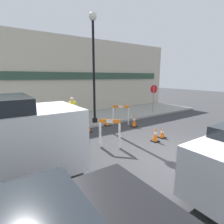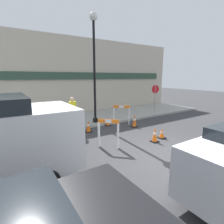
% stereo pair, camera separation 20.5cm
% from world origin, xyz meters
% --- Properties ---
extents(ground_plane, '(60.00, 60.00, 0.00)m').
position_xyz_m(ground_plane, '(0.00, 0.00, 0.00)').
color(ground_plane, '#38383A').
extents(sidewalk_slab, '(18.00, 3.79, 0.13)m').
position_xyz_m(sidewalk_slab, '(0.00, 6.39, 0.06)').
color(sidewalk_slab, '#9E9B93').
rests_on(sidewalk_slab, ground_plane).
extents(storefront_facade, '(18.00, 0.22, 5.50)m').
position_xyz_m(storefront_facade, '(0.00, 8.36, 2.75)').
color(storefront_facade, '#BCB29E').
rests_on(storefront_facade, ground_plane).
extents(streetlamp_post, '(0.44, 0.44, 5.92)m').
position_xyz_m(streetlamp_post, '(-0.19, 5.03, 3.89)').
color(streetlamp_post, black).
rests_on(streetlamp_post, sidewalk_slab).
extents(stop_sign, '(0.59, 0.13, 2.03)m').
position_xyz_m(stop_sign, '(4.72, 5.08, 1.50)').
color(stop_sign, gray).
rests_on(stop_sign, sidewalk_slab).
extents(barricade_0, '(0.80, 0.72, 1.12)m').
position_xyz_m(barricade_0, '(1.09, 4.22, 0.61)').
color(barricade_0, white).
rests_on(barricade_0, ground_plane).
extents(barricade_1, '(0.68, 0.67, 1.15)m').
position_xyz_m(barricade_1, '(-1.36, 1.69, 0.61)').
color(barricade_1, white).
rests_on(barricade_1, ground_plane).
extents(traffic_cone_0, '(0.30, 0.30, 0.63)m').
position_xyz_m(traffic_cone_0, '(-1.17, 3.92, 0.30)').
color(traffic_cone_0, black).
rests_on(traffic_cone_0, ground_plane).
extents(traffic_cone_1, '(0.30, 0.30, 0.45)m').
position_xyz_m(traffic_cone_1, '(0.27, 4.40, 0.22)').
color(traffic_cone_1, black).
rests_on(traffic_cone_1, ground_plane).
extents(traffic_cone_2, '(0.30, 0.30, 0.65)m').
position_xyz_m(traffic_cone_2, '(0.63, 1.14, 0.31)').
color(traffic_cone_2, black).
rests_on(traffic_cone_2, ground_plane).
extents(traffic_cone_3, '(0.30, 0.30, 0.46)m').
position_xyz_m(traffic_cone_3, '(1.24, 1.29, 0.22)').
color(traffic_cone_3, black).
rests_on(traffic_cone_3, ground_plane).
extents(traffic_cone_4, '(0.30, 0.30, 0.74)m').
position_xyz_m(traffic_cone_4, '(1.38, 3.38, 0.36)').
color(traffic_cone_4, black).
rests_on(traffic_cone_4, ground_plane).
extents(person_worker, '(0.52, 0.52, 1.78)m').
position_xyz_m(person_worker, '(-1.82, 4.25, 0.95)').
color(person_worker, '#33333D').
rests_on(person_worker, ground_plane).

